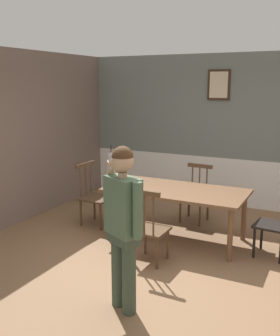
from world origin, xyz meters
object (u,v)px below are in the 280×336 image
at_px(chair_at_table_head, 95,196).
at_px(chair_by_doorway, 150,228).
at_px(dining_table, 176,194).
at_px(person_figure, 123,219).
at_px(chair_near_window, 195,193).
at_px(chair_opposite_corner, 275,223).

bearing_deg(chair_at_table_head, chair_by_doorway, 59.54).
bearing_deg(dining_table, chair_by_doorway, -89.92).
xyz_separation_m(dining_table, person_figure, (0.23, -1.99, 0.28)).
distance_m(chair_near_window, chair_by_doorway, 1.79).
bearing_deg(chair_near_window, chair_at_table_head, 36.54).
relative_size(dining_table, chair_opposite_corner, 1.98).
bearing_deg(chair_by_doorway, dining_table, 91.25).
relative_size(chair_opposite_corner, person_figure, 0.61).
distance_m(dining_table, chair_at_table_head, 1.42).
xyz_separation_m(chair_at_table_head, chair_opposite_corner, (2.80, 0.00, -0.01)).
distance_m(chair_near_window, person_figure, 2.93).
bearing_deg(person_figure, dining_table, -57.04).
distance_m(chair_at_table_head, person_figure, 2.62).
xyz_separation_m(chair_near_window, chair_by_doorway, (0.00, -1.79, -0.01)).
bearing_deg(chair_at_table_head, dining_table, 92.09).
bearing_deg(chair_by_doorway, chair_opposite_corner, 33.72).
height_order(chair_near_window, chair_at_table_head, chair_at_table_head).
height_order(chair_by_doorway, chair_at_table_head, chair_at_table_head).
bearing_deg(chair_opposite_corner, chair_by_doorway, 128.76).
xyz_separation_m(chair_opposite_corner, person_figure, (-1.17, -1.99, 0.49)).
bearing_deg(dining_table, person_figure, -83.28).
bearing_deg(chair_by_doorway, person_figure, -76.81).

